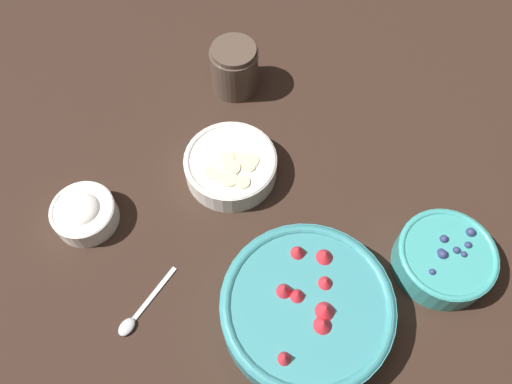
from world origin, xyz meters
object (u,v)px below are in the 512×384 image
object	(u,v)px
bowl_strawberries	(307,308)
bowl_blueberries	(445,258)
jar_chocolate	(235,69)
bowl_bananas	(231,165)
bowl_cream	(84,213)

from	to	relation	value
bowl_strawberries	bowl_blueberries	distance (m)	0.25
jar_chocolate	bowl_bananas	bearing A→B (deg)	-48.90
bowl_blueberries	bowl_cream	size ratio (longest dim) A/B	1.45
bowl_bananas	bowl_cream	size ratio (longest dim) A/B	1.52
bowl_strawberries	bowl_bananas	distance (m)	0.30
bowl_strawberries	bowl_cream	bearing A→B (deg)	-162.37
bowl_cream	bowl_strawberries	bearing A→B (deg)	17.63
bowl_strawberries	bowl_cream	size ratio (longest dim) A/B	2.42
bowl_cream	jar_chocolate	xyz separation A→B (m)	(-0.02, 0.40, 0.02)
bowl_blueberries	jar_chocolate	bearing A→B (deg)	173.66
jar_chocolate	bowl_cream	bearing A→B (deg)	-87.54
bowl_blueberries	bowl_cream	distance (m)	0.62
bowl_bananas	bowl_cream	xyz separation A→B (m)	(-0.12, -0.24, -0.00)
bowl_bananas	jar_chocolate	distance (m)	0.22
bowl_bananas	jar_chocolate	world-z (taller)	jar_chocolate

